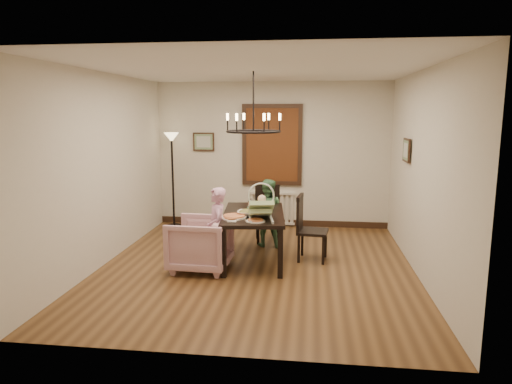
% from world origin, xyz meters
% --- Properties ---
extents(room_shell, '(4.51, 5.00, 2.81)m').
position_xyz_m(room_shell, '(0.00, 0.37, 1.40)').
color(room_shell, brown).
rests_on(room_shell, ground).
extents(dining_table, '(1.04, 1.66, 0.74)m').
position_xyz_m(dining_table, '(-0.08, 0.28, 0.66)').
color(dining_table, black).
rests_on(dining_table, room_shell).
extents(chair_far, '(0.50, 0.50, 0.98)m').
position_xyz_m(chair_far, '(0.04, 1.35, 0.49)').
color(chair_far, black).
rests_on(chair_far, room_shell).
extents(chair_right, '(0.49, 0.49, 1.01)m').
position_xyz_m(chair_right, '(0.81, 0.42, 0.50)').
color(chair_right, black).
rests_on(chair_right, room_shell).
extents(armchair, '(0.87, 0.85, 0.75)m').
position_xyz_m(armchair, '(-0.79, -0.20, 0.38)').
color(armchair, '#D3A1B6').
rests_on(armchair, room_shell).
extents(elderly_woman, '(0.33, 0.41, 0.99)m').
position_xyz_m(elderly_woman, '(-0.54, -0.22, 0.50)').
color(elderly_woman, '#D092B7').
rests_on(elderly_woman, room_shell).
extents(seated_man, '(0.49, 0.40, 0.94)m').
position_xyz_m(seated_man, '(0.05, 1.08, 0.47)').
color(seated_man, '#487A4E').
rests_on(seated_man, room_shell).
extents(baby_bouncer, '(0.49, 0.61, 0.36)m').
position_xyz_m(baby_bouncer, '(0.08, -0.14, 0.92)').
color(baby_bouncer, '#B4D492').
rests_on(baby_bouncer, dining_table).
extents(salad_bowl, '(0.34, 0.34, 0.08)m').
position_xyz_m(salad_bowl, '(-0.15, 0.08, 0.78)').
color(salad_bowl, white).
rests_on(salad_bowl, dining_table).
extents(pizza_platter, '(0.35, 0.35, 0.04)m').
position_xyz_m(pizza_platter, '(-0.31, -0.09, 0.76)').
color(pizza_platter, tan).
rests_on(pizza_platter, dining_table).
extents(drinking_glass, '(0.06, 0.06, 0.12)m').
position_xyz_m(drinking_glass, '(0.00, 0.25, 0.80)').
color(drinking_glass, silver).
rests_on(drinking_glass, dining_table).
extents(window_blinds, '(1.00, 0.03, 1.40)m').
position_xyz_m(window_blinds, '(0.00, 2.46, 1.60)').
color(window_blinds, brown).
rests_on(window_blinds, room_shell).
extents(radiator, '(0.92, 0.12, 0.62)m').
position_xyz_m(radiator, '(0.00, 2.48, 0.35)').
color(radiator, silver).
rests_on(radiator, room_shell).
extents(picture_back, '(0.42, 0.03, 0.36)m').
position_xyz_m(picture_back, '(-1.35, 2.47, 1.65)').
color(picture_back, black).
rests_on(picture_back, room_shell).
extents(picture_right, '(0.03, 0.42, 0.36)m').
position_xyz_m(picture_right, '(2.21, 0.90, 1.65)').
color(picture_right, black).
rests_on(picture_right, room_shell).
extents(floor_lamp, '(0.30, 0.30, 1.80)m').
position_xyz_m(floor_lamp, '(-1.90, 2.15, 0.90)').
color(floor_lamp, black).
rests_on(floor_lamp, room_shell).
extents(chandelier, '(0.80, 0.80, 0.04)m').
position_xyz_m(chandelier, '(-0.08, 0.28, 1.95)').
color(chandelier, black).
rests_on(chandelier, room_shell).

